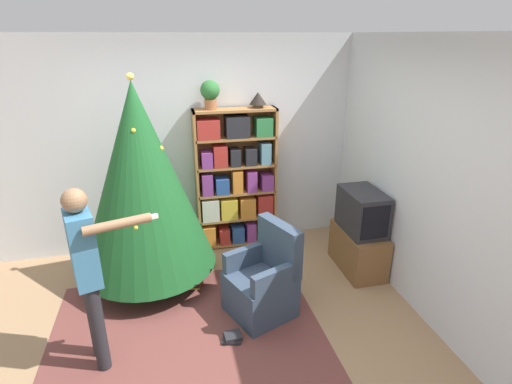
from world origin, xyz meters
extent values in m
plane|color=#9E7A56|center=(0.00, 0.00, 0.00)|extent=(14.00, 14.00, 0.00)
cube|color=silver|center=(0.00, 1.90, 1.30)|extent=(8.00, 0.10, 2.60)
cube|color=silver|center=(1.96, 0.00, 1.30)|extent=(0.10, 8.00, 2.60)
cube|color=brown|center=(-0.34, 0.08, 0.00)|extent=(2.47, 2.00, 0.01)
cube|color=#A8703D|center=(-0.06, 1.69, 0.89)|extent=(0.03, 0.26, 1.77)
cube|color=#A8703D|center=(0.91, 1.69, 0.89)|extent=(0.03, 0.26, 1.77)
cube|color=#A8703D|center=(0.43, 1.69, 1.76)|extent=(1.00, 0.26, 0.03)
cube|color=#A8703D|center=(0.43, 1.82, 0.89)|extent=(1.00, 0.01, 1.77)
cube|color=#A8703D|center=(0.43, 1.69, 0.03)|extent=(0.97, 0.26, 0.03)
cube|color=orange|center=(0.05, 1.67, 0.18)|extent=(0.16, 0.21, 0.26)
cube|color=#B22D28|center=(0.25, 1.67, 0.15)|extent=(0.13, 0.21, 0.20)
cube|color=#284C93|center=(0.43, 1.68, 0.15)|extent=(0.16, 0.24, 0.21)
cube|color=#843889|center=(0.60, 1.67, 0.17)|extent=(0.12, 0.21, 0.25)
cube|color=#232328|center=(0.80, 1.67, 0.15)|extent=(0.12, 0.22, 0.20)
cube|color=#A8703D|center=(0.43, 1.69, 0.38)|extent=(0.97, 0.26, 0.03)
cube|color=beige|center=(0.08, 1.67, 0.53)|extent=(0.21, 0.22, 0.28)
cube|color=gold|center=(0.32, 1.68, 0.53)|extent=(0.21, 0.24, 0.27)
cube|color=orange|center=(0.56, 1.67, 0.52)|extent=(0.19, 0.21, 0.26)
cube|color=#B22D28|center=(0.78, 1.67, 0.53)|extent=(0.19, 0.22, 0.28)
cube|color=#A8703D|center=(0.43, 1.69, 0.73)|extent=(0.97, 0.26, 0.03)
cube|color=#843889|center=(0.06, 1.68, 0.87)|extent=(0.13, 0.23, 0.27)
cube|color=#284C93|center=(0.24, 1.67, 0.84)|extent=(0.16, 0.21, 0.20)
cube|color=orange|center=(0.43, 1.66, 0.88)|extent=(0.12, 0.19, 0.29)
cube|color=#843889|center=(0.61, 1.68, 0.87)|extent=(0.12, 0.23, 0.26)
cube|color=#843889|center=(0.81, 1.66, 0.84)|extent=(0.15, 0.20, 0.20)
cube|color=#A8703D|center=(0.43, 1.69, 1.07)|extent=(0.97, 0.26, 0.03)
cube|color=#843889|center=(0.07, 1.67, 1.19)|extent=(0.13, 0.22, 0.19)
cube|color=#B22D28|center=(0.23, 1.66, 1.22)|extent=(0.16, 0.20, 0.26)
cube|color=#232328|center=(0.41, 1.66, 1.19)|extent=(0.12, 0.20, 0.21)
cube|color=#232328|center=(0.60, 1.66, 1.19)|extent=(0.14, 0.19, 0.21)
cube|color=#5B899E|center=(0.78, 1.69, 1.22)|extent=(0.12, 0.25, 0.26)
cube|color=#A8703D|center=(0.43, 1.69, 1.42)|extent=(0.97, 0.26, 0.03)
cube|color=#B22D28|center=(0.10, 1.67, 1.55)|extent=(0.26, 0.21, 0.23)
cube|color=#232328|center=(0.45, 1.68, 1.56)|extent=(0.28, 0.24, 0.25)
cube|color=#2D7A42|center=(0.76, 1.67, 1.55)|extent=(0.20, 0.22, 0.22)
cube|color=brown|center=(1.69, 0.76, 0.25)|extent=(0.40, 0.76, 0.50)
cube|color=#28282D|center=(1.69, 0.76, 0.74)|extent=(0.38, 0.60, 0.48)
cube|color=black|center=(1.69, 0.46, 0.74)|extent=(0.31, 0.01, 0.37)
cube|color=white|center=(1.56, 0.53, 0.51)|extent=(0.04, 0.12, 0.02)
cylinder|color=#4C3323|center=(-0.66, 1.06, 0.05)|extent=(0.36, 0.36, 0.10)
cylinder|color=brown|center=(-0.66, 1.06, 0.16)|extent=(0.08, 0.08, 0.12)
cone|color=#195123|center=(-0.66, 1.06, 1.20)|extent=(1.43, 1.43, 1.96)
sphere|color=silver|center=(-1.12, 0.99, 0.85)|extent=(0.04, 0.04, 0.04)
sphere|color=gold|center=(-0.44, 1.00, 1.53)|extent=(0.05, 0.05, 0.05)
sphere|color=#B74C93|center=(-0.56, 0.58, 0.75)|extent=(0.05, 0.05, 0.05)
sphere|color=#B74C93|center=(-1.04, 1.03, 1.10)|extent=(0.05, 0.05, 0.05)
sphere|color=#B74C93|center=(-0.84, 1.29, 1.35)|extent=(0.06, 0.06, 0.06)
sphere|color=gold|center=(-0.67, 0.91, 1.74)|extent=(0.05, 0.05, 0.05)
sphere|color=gold|center=(-0.80, 1.40, 1.14)|extent=(0.05, 0.05, 0.05)
sphere|color=gold|center=(-0.73, 0.61, 0.88)|extent=(0.06, 0.06, 0.06)
sphere|color=#335BB2|center=(-0.20, 0.94, 0.82)|extent=(0.04, 0.04, 0.04)
sphere|color=#E5CC4C|center=(-0.66, 1.06, 2.21)|extent=(0.07, 0.07, 0.07)
cube|color=#334256|center=(0.39, 0.23, 0.21)|extent=(0.73, 0.73, 0.42)
cube|color=#334256|center=(0.60, 0.32, 0.67)|extent=(0.32, 0.56, 0.50)
cube|color=#334256|center=(0.30, 0.46, 0.52)|extent=(0.50, 0.26, 0.20)
cube|color=#334256|center=(0.48, 0.01, 0.52)|extent=(0.50, 0.26, 0.20)
cylinder|color=#232328|center=(-1.09, 0.01, 0.39)|extent=(0.11, 0.11, 0.79)
cylinder|color=#232328|center=(-1.04, -0.16, 0.39)|extent=(0.11, 0.11, 0.79)
cube|color=teal|center=(-1.06, -0.07, 1.09)|extent=(0.27, 0.36, 0.59)
cylinder|color=#8C6647|center=(-1.12, 0.12, 1.06)|extent=(0.07, 0.07, 0.47)
cylinder|color=#8C6647|center=(-0.77, -0.20, 1.31)|extent=(0.48, 0.21, 0.07)
cube|color=white|center=(-0.55, -0.13, 1.31)|extent=(0.12, 0.07, 0.03)
sphere|color=#8C6647|center=(-1.06, -0.07, 1.47)|extent=(0.18, 0.18, 0.18)
cylinder|color=#935B38|center=(0.15, 1.69, 1.83)|extent=(0.14, 0.14, 0.12)
sphere|color=#2D7033|center=(0.15, 1.69, 1.99)|extent=(0.22, 0.22, 0.22)
cylinder|color=#473828|center=(0.70, 1.69, 1.79)|extent=(0.12, 0.12, 0.04)
cone|color=black|center=(0.70, 1.69, 1.88)|extent=(0.20, 0.20, 0.14)
cube|color=gold|center=(-0.23, 0.81, 0.01)|extent=(0.19, 0.15, 0.02)
cube|color=#232328|center=(-0.23, 0.81, 0.03)|extent=(0.16, 0.13, 0.03)
cube|color=#B22D28|center=(-0.24, 0.81, 0.06)|extent=(0.25, 0.20, 0.04)
cube|color=#232328|center=(0.05, -0.09, 0.02)|extent=(0.20, 0.19, 0.03)
cube|color=#232328|center=(0.06, -0.09, 0.05)|extent=(0.16, 0.13, 0.04)
camera|label=1|loc=(-0.38, -2.93, 2.58)|focal=28.00mm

